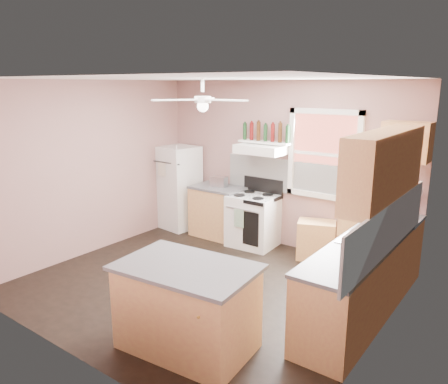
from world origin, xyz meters
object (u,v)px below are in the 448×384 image
Objects in this scene: stove at (253,221)px; island at (187,309)px; toaster at (219,182)px; cart at (316,241)px; refrigerator at (179,187)px.

island is at bearing -73.14° from stove.
toaster reaches higher than stove.
toaster is 0.50× the size of cart.
refrigerator is at bearing 161.07° from cart.
island reaches higher than cart.
refrigerator is 1.68m from stove.
island is (1.80, -2.90, -0.56)m from toaster.
refrigerator is at bearing 175.42° from toaster.
toaster reaches higher than island.
refrigerator is 2.72× the size of cart.
refrigerator reaches higher than stove.
cart is (1.84, 0.05, -0.71)m from toaster.
stove is at bearing -9.83° from toaster.
refrigerator is 2.79m from cart.
refrigerator reaches higher than island.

